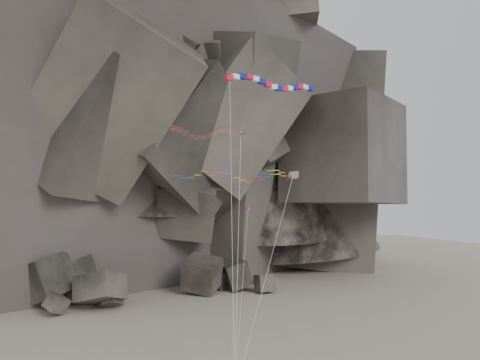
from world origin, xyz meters
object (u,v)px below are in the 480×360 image
object	(u,v)px
banner_kite	(272,85)
pennant_kite	(245,248)
parafoil_kite	(232,174)
delta_kite	(204,132)

from	to	relation	value
banner_kite	pennant_kite	xyz separation A→B (m)	(-6.28, -6.95, -18.23)
banner_kite	pennant_kite	bearing A→B (deg)	-144.52
pennant_kite	parafoil_kite	bearing A→B (deg)	95.04
banner_kite	parafoil_kite	world-z (taller)	banner_kite
delta_kite	parafoil_kite	world-z (taller)	delta_kite
delta_kite	banner_kite	xyz separation A→B (m)	(9.21, 2.60, 6.44)
banner_kite	parafoil_kite	bearing A→B (deg)	179.60
banner_kite	pennant_kite	size ratio (longest dim) A/B	2.01
banner_kite	parafoil_kite	xyz separation A→B (m)	(-5.48, -1.17, -10.76)
banner_kite	delta_kite	bearing A→B (deg)	-176.67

